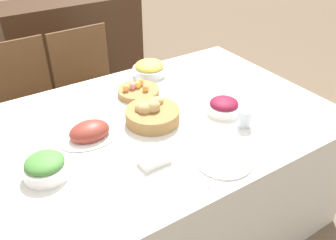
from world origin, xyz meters
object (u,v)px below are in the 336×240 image
at_px(pineapple_bowl, 150,68).
at_px(knife, 249,149).
at_px(sideboard, 75,52).
at_px(butter_dish, 154,160).
at_px(fork, 195,173).
at_px(chair_far_left, 28,106).
at_px(dinner_plate, 224,160).
at_px(beet_salad_bowl, 224,106).
at_px(egg_basket, 138,91).
at_px(drinking_cup, 244,118).
at_px(bread_basket, 152,114).
at_px(chair_far_center, 91,89).
at_px(ham_platter, 90,132).
at_px(green_salad_bowl, 45,167).
at_px(spoon, 254,147).

xyz_separation_m(pineapple_bowl, knife, (-0.01, -0.88, -0.04)).
height_order(sideboard, butter_dish, sideboard).
xyz_separation_m(sideboard, fork, (-0.23, -2.08, 0.26)).
relative_size(chair_far_left, dinner_plate, 3.63).
bearing_deg(fork, beet_salad_bowl, 39.20).
height_order(egg_basket, drinking_cup, drinking_cup).
bearing_deg(butter_dish, sideboard, 80.13).
distance_m(knife, butter_dish, 0.43).
xyz_separation_m(bread_basket, butter_dish, (-0.15, -0.28, -0.03)).
relative_size(egg_basket, drinking_cup, 2.63).
bearing_deg(egg_basket, drinking_cup, -63.04).
bearing_deg(egg_basket, butter_dish, -112.29).
xyz_separation_m(chair_far_center, sideboard, (0.16, 0.74, -0.02)).
distance_m(bread_basket, dinner_plate, 0.44).
bearing_deg(drinking_cup, bread_basket, 142.27).
distance_m(pineapple_bowl, beet_salad_bowl, 0.59).
bearing_deg(fork, ham_platter, 121.53).
xyz_separation_m(beet_salad_bowl, green_salad_bowl, (-0.90, 0.02, 0.01)).
height_order(fork, knife, same).
bearing_deg(dinner_plate, beet_salad_bowl, 50.02).
bearing_deg(bread_basket, sideboard, 83.71).
distance_m(pineapple_bowl, drinking_cup, 0.74).
bearing_deg(dinner_plate, fork, 180.00).
distance_m(sideboard, spoon, 2.10).
bearing_deg(pineapple_bowl, fork, -108.94).
relative_size(green_salad_bowl, fork, 0.98).
bearing_deg(chair_far_left, bread_basket, -67.03).
xyz_separation_m(egg_basket, butter_dish, (-0.23, -0.56, -0.01)).
bearing_deg(bread_basket, drinking_cup, -37.73).
distance_m(drinking_cup, butter_dish, 0.51).
distance_m(chair_far_center, knife, 1.38).
height_order(green_salad_bowl, fork, green_salad_bowl).
bearing_deg(chair_far_left, knife, -65.29).
xyz_separation_m(pineapple_bowl, drinking_cup, (0.10, -0.73, 0.00)).
bearing_deg(spoon, chair_far_left, 115.09).
bearing_deg(chair_far_center, pineapple_bowl, -65.30).
height_order(chair_far_left, green_salad_bowl, chair_far_left).
bearing_deg(pineapple_bowl, chair_far_left, 145.82).
xyz_separation_m(chair_far_left, knife, (0.66, -1.34, 0.24)).
bearing_deg(egg_basket, spoon, -73.95).
bearing_deg(bread_basket, chair_far_left, 114.63).
xyz_separation_m(bread_basket, beet_salad_bowl, (0.35, -0.13, -0.01)).
distance_m(chair_far_left, pineapple_bowl, 0.86).
distance_m(sideboard, egg_basket, 1.41).
distance_m(green_salad_bowl, drinking_cup, 0.92).
bearing_deg(chair_far_center, beet_salad_bowl, -74.67).
bearing_deg(knife, chair_far_center, 101.69).
bearing_deg(beet_salad_bowl, chair_far_left, 126.40).
height_order(bread_basket, fork, bread_basket).
distance_m(ham_platter, beet_salad_bowl, 0.68).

